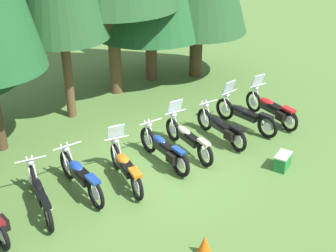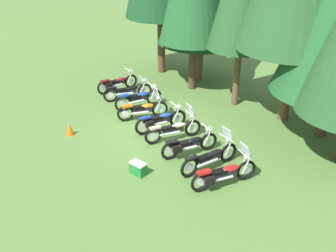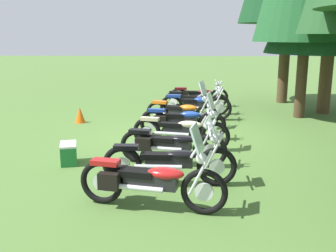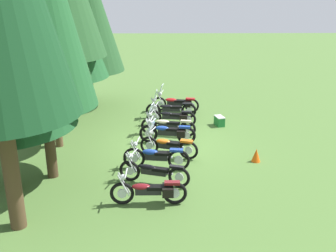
{
  "view_description": "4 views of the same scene",
  "coord_description": "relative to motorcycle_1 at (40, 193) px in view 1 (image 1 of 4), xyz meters",
  "views": [
    {
      "loc": [
        -7.01,
        -7.7,
        6.56
      ],
      "look_at": [
        0.97,
        0.74,
        0.56
      ],
      "focal_mm": 48.36,
      "sensor_mm": 36.0,
      "label": 1
    },
    {
      "loc": [
        12.03,
        -8.04,
        7.67
      ],
      "look_at": [
        0.97,
        -0.26,
        0.64
      ],
      "focal_mm": 43.23,
      "sensor_mm": 36.0,
      "label": 2
    },
    {
      "loc": [
        10.01,
        0.01,
        2.64
      ],
      "look_at": [
        1.22,
        -0.32,
        0.59
      ],
      "focal_mm": 42.1,
      "sensor_mm": 36.0,
      "label": 3
    },
    {
      "loc": [
        -14.52,
        0.21,
        5.87
      ],
      "look_at": [
        0.28,
        -0.03,
        0.67
      ],
      "focal_mm": 42.35,
      "sensor_mm": 36.0,
      "label": 4
    }
  ],
  "objects": [
    {
      "name": "ground_plane",
      "position": [
        3.32,
        -0.49,
        -0.43
      ],
      "size": [
        80.0,
        80.0,
        0.0
      ],
      "primitive_type": "plane",
      "color": "#4C7033"
    },
    {
      "name": "motorcycle_1",
      "position": [
        0.0,
        0.0,
        0.0
      ],
      "size": [
        0.94,
        2.25,
        1.0
      ],
      "rotation": [
        0.0,
        0.0,
        1.27
      ],
      "color": "black",
      "rests_on": "ground_plane"
    },
    {
      "name": "motorcycle_2",
      "position": [
        1.06,
        -0.06,
        0.04
      ],
      "size": [
        0.76,
        2.28,
        1.03
      ],
      "rotation": [
        0.0,
        0.0,
        1.44
      ],
      "color": "black",
      "rests_on": "ground_plane"
    },
    {
      "name": "motorcycle_3",
      "position": [
        2.12,
        -0.49,
        0.04
      ],
      "size": [
        0.89,
        2.12,
        1.36
      ],
      "rotation": [
        0.0,
        0.0,
        1.25
      ],
      "color": "black",
      "rests_on": "ground_plane"
    },
    {
      "name": "motorcycle_4",
      "position": [
        3.43,
        -0.52,
        0.03
      ],
      "size": [
        0.75,
        2.25,
        1.03
      ],
      "rotation": [
        0.0,
        0.0,
        1.43
      ],
      "color": "black",
      "rests_on": "ground_plane"
    },
    {
      "name": "motorcycle_5",
      "position": [
        4.34,
        -0.49,
        0.02
      ],
      "size": [
        0.79,
        2.31,
        1.36
      ],
      "rotation": [
        0.0,
        0.0,
        1.36
      ],
      "color": "black",
      "rests_on": "ground_plane"
    },
    {
      "name": "motorcycle_6",
      "position": [
        5.54,
        -0.73,
        0.0
      ],
      "size": [
        0.81,
        2.23,
        1.0
      ],
      "rotation": [
        0.0,
        0.0,
        1.39
      ],
      "color": "black",
      "rests_on": "ground_plane"
    },
    {
      "name": "motorcycle_7",
      "position": [
        6.68,
        -0.68,
        0.03
      ],
      "size": [
        0.73,
        2.4,
        1.37
      ],
      "rotation": [
        0.0,
        0.0,
        1.55
      ],
      "color": "black",
      "rests_on": "ground_plane"
    },
    {
      "name": "motorcycle_8",
      "position": [
        7.67,
        -0.98,
        0.04
      ],
      "size": [
        0.88,
        2.32,
        1.37
      ],
      "rotation": [
        0.0,
        0.0,
        1.36
      ],
      "color": "black",
      "rests_on": "ground_plane"
    },
    {
      "name": "picnic_cooler",
      "position": [
        5.54,
        -2.85,
        -0.21
      ],
      "size": [
        0.62,
        0.46,
        0.43
      ],
      "color": "#1E7233",
      "rests_on": "ground_plane"
    },
    {
      "name": "traffic_cone",
      "position": [
        1.65,
        -3.62,
        -0.19
      ],
      "size": [
        0.32,
        0.32,
        0.48
      ],
      "primitive_type": "cone",
      "color": "#EA590F",
      "rests_on": "ground_plane"
    }
  ]
}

